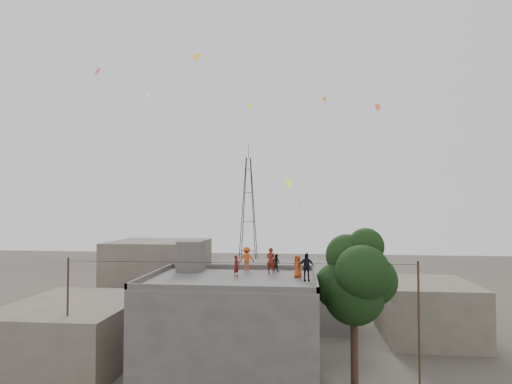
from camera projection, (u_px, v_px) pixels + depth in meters
ground at (232, 382)px, 25.30m from camera, size 140.00×140.00×0.00m
main_building at (232, 330)px, 25.41m from camera, size 10.00×8.00×6.10m
parapet at (232, 276)px, 25.52m from camera, size 10.00×8.00×0.30m
stair_head_box at (191, 256)px, 28.47m from camera, size 1.60×1.80×2.00m
neighbor_west at (74, 332)px, 28.52m from camera, size 8.00×10.00×4.00m
neighbor_north at (278, 293)px, 39.09m from camera, size 12.00×9.00×5.00m
neighbor_northwest at (159, 276)px, 42.38m from camera, size 9.00×8.00×7.00m
neighbor_east at (427, 310)px, 33.84m from camera, size 7.00×8.00×4.40m
tree at (356, 279)px, 25.33m from camera, size 4.90×4.60×9.10m
utility_line at (237, 323)px, 24.14m from camera, size 20.12×0.62×7.40m
transmission_tower at (248, 215)px, 65.79m from camera, size 2.97×2.97×20.01m
person_red_adult at (271, 261)px, 27.39m from camera, size 0.66×0.49×1.65m
person_orange_child at (298, 266)px, 25.84m from camera, size 0.79×0.73×1.35m
person_dark_child at (276, 263)px, 28.34m from camera, size 0.70×0.68×1.13m
person_dark_adult at (306, 267)px, 24.67m from camera, size 0.98×0.50×1.60m
person_orange_adult at (247, 259)px, 28.58m from camera, size 1.12×0.77×1.60m
person_red_child at (236, 266)px, 26.31m from camera, size 0.48×0.55×1.28m
kites at (254, 125)px, 32.45m from camera, size 20.07×20.35×11.79m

